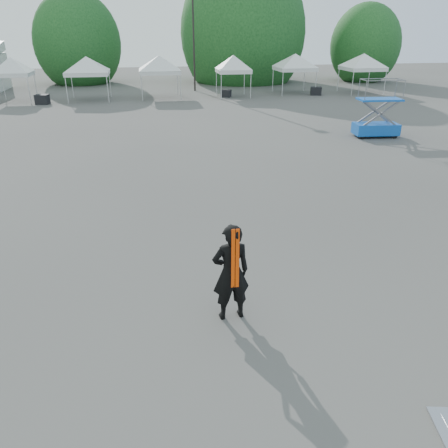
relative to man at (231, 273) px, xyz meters
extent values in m
plane|color=#474442|center=(0.30, 2.82, -1.03)|extent=(120.00, 120.00, 0.00)
cylinder|color=black|center=(3.30, 34.82, 3.72)|extent=(0.16, 0.16, 9.50)
cylinder|color=#382314|center=(-7.70, 42.82, 0.11)|extent=(0.36, 0.36, 2.27)
ellipsoid|color=#164219|center=(-7.70, 42.82, 2.91)|extent=(4.16, 4.16, 4.78)
cylinder|color=#382314|center=(9.30, 41.82, 0.37)|extent=(0.36, 0.36, 2.80)
ellipsoid|color=#164219|center=(9.30, 41.82, 3.82)|extent=(5.12, 5.12, 5.89)
cylinder|color=#382314|center=(22.30, 39.82, 0.02)|extent=(0.36, 0.36, 2.10)
ellipsoid|color=#164219|center=(22.30, 39.82, 2.61)|extent=(3.84, 3.84, 4.42)
cylinder|color=silver|center=(-10.08, 29.55, -0.03)|extent=(0.06, 0.06, 2.00)
cylinder|color=silver|center=(-12.55, 32.02, -0.03)|extent=(0.06, 0.06, 2.00)
cylinder|color=silver|center=(-10.08, 32.02, -0.03)|extent=(0.06, 0.06, 2.00)
cube|color=white|center=(-11.32, 30.79, 1.05)|extent=(2.67, 2.67, 0.30)
pyramid|color=white|center=(-11.32, 30.79, 2.30)|extent=(3.77, 3.77, 1.10)
cylinder|color=silver|center=(-7.23, 29.03, -0.03)|extent=(0.06, 0.06, 2.00)
cylinder|color=silver|center=(-4.16, 29.03, -0.03)|extent=(0.06, 0.06, 2.00)
cylinder|color=silver|center=(-7.23, 32.09, -0.03)|extent=(0.06, 0.06, 2.00)
cylinder|color=silver|center=(-4.16, 32.09, -0.03)|extent=(0.06, 0.06, 2.00)
cube|color=white|center=(-5.70, 30.56, 1.05)|extent=(3.27, 3.27, 0.30)
pyramid|color=white|center=(-5.70, 30.56, 2.30)|extent=(4.62, 4.62, 1.10)
cylinder|color=silver|center=(-1.55, 29.36, -0.03)|extent=(0.06, 0.06, 2.00)
cylinder|color=silver|center=(1.53, 29.36, -0.03)|extent=(0.06, 0.06, 2.00)
cylinder|color=silver|center=(-1.55, 32.44, -0.03)|extent=(0.06, 0.06, 2.00)
cylinder|color=silver|center=(1.53, 32.44, -0.03)|extent=(0.06, 0.06, 2.00)
cube|color=white|center=(-0.01, 30.90, 1.05)|extent=(3.27, 3.27, 0.30)
pyramid|color=white|center=(-0.01, 30.90, 2.30)|extent=(4.63, 4.63, 1.10)
cylinder|color=silver|center=(4.82, 29.19, -0.03)|extent=(0.06, 0.06, 2.00)
cylinder|color=silver|center=(7.28, 29.19, -0.03)|extent=(0.06, 0.06, 2.00)
cylinder|color=silver|center=(4.82, 31.65, -0.03)|extent=(0.06, 0.06, 2.00)
cylinder|color=silver|center=(7.28, 31.65, -0.03)|extent=(0.06, 0.06, 2.00)
cube|color=white|center=(6.05, 30.42, 1.05)|extent=(2.66, 2.66, 0.30)
pyramid|color=white|center=(6.05, 30.42, 2.30)|extent=(3.76, 3.76, 1.10)
cylinder|color=silver|center=(10.28, 30.08, -0.03)|extent=(0.06, 0.06, 2.00)
cylinder|color=silver|center=(13.27, 30.08, -0.03)|extent=(0.06, 0.06, 2.00)
cylinder|color=silver|center=(10.28, 33.08, -0.03)|extent=(0.06, 0.06, 2.00)
cylinder|color=silver|center=(13.27, 33.08, -0.03)|extent=(0.06, 0.06, 2.00)
cube|color=white|center=(11.78, 31.58, 1.05)|extent=(3.20, 3.20, 0.30)
pyramid|color=white|center=(11.78, 31.58, 2.30)|extent=(4.52, 4.52, 1.10)
cylinder|color=silver|center=(16.23, 29.22, -0.03)|extent=(0.06, 0.06, 2.00)
cylinder|color=silver|center=(19.24, 29.22, -0.03)|extent=(0.06, 0.06, 2.00)
cylinder|color=silver|center=(16.23, 32.23, -0.03)|extent=(0.06, 0.06, 2.00)
cylinder|color=silver|center=(19.24, 32.23, -0.03)|extent=(0.06, 0.06, 2.00)
cube|color=white|center=(17.74, 30.72, 1.05)|extent=(3.21, 3.21, 0.30)
pyramid|color=white|center=(17.74, 30.72, 2.30)|extent=(4.53, 4.53, 1.10)
imported|color=black|center=(0.00, 0.00, 0.00)|extent=(0.79, 0.56, 2.05)
cube|color=#FF4305|center=(0.00, -0.20, 0.41)|extent=(0.16, 0.03, 1.23)
cube|color=#0B3697|center=(10.69, 14.42, -0.60)|extent=(2.40, 1.36, 0.57)
cube|color=#0B3697|center=(10.69, 14.42, 0.93)|extent=(2.30, 1.31, 0.10)
cylinder|color=black|center=(9.78, 14.03, -0.86)|extent=(0.36, 0.18, 0.34)
cylinder|color=black|center=(11.50, 13.86, -0.86)|extent=(0.36, 0.18, 0.34)
cylinder|color=black|center=(9.88, 14.98, -0.86)|extent=(0.36, 0.18, 0.34)
cylinder|color=black|center=(11.59, 14.81, -0.86)|extent=(0.36, 0.18, 0.34)
cube|color=black|center=(-9.11, 28.99, -0.67)|extent=(1.07, 0.92, 0.73)
cube|color=black|center=(5.43, 30.28, -0.73)|extent=(0.96, 0.87, 0.60)
cube|color=black|center=(13.33, 30.09, -0.69)|extent=(1.03, 0.88, 0.69)
camera|label=1|loc=(-1.42, -7.21, 4.35)|focal=35.00mm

